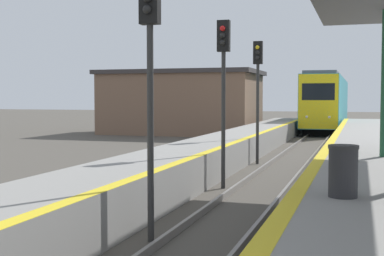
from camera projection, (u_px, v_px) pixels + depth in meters
train at (328, 102)px, 46.08m from camera, size 2.63×23.63×4.47m
signal_near at (150, 57)px, 9.68m from camera, size 0.36×0.31×4.88m
signal_mid at (223, 72)px, 15.44m from camera, size 0.36×0.31×4.88m
signal_far at (258, 79)px, 21.19m from camera, size 0.36×0.31×4.88m
trash_bin at (343, 171)px, 8.65m from camera, size 0.49×0.49×0.85m
station_building at (182, 102)px, 39.45m from camera, size 11.42×6.97×4.61m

